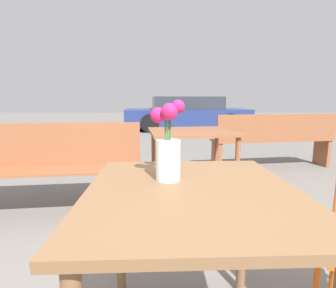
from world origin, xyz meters
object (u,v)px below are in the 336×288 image
Objects in this scene: bench_middle at (275,138)px; table_back at (192,141)px; table_front at (192,216)px; parked_car at (186,113)px; bench_near at (50,166)px; flower_vase at (168,150)px.

table_back is at bearing -138.60° from bench_middle.
bench_middle is 1.95× the size of table_back.
table_front is 0.91× the size of table_back.
table_front is 0.20× the size of parked_car.
table_back is at bearing 18.32° from bench_near.
parked_car is (0.33, 6.68, -0.07)m from table_back.
table_front is at bearing -93.22° from parked_car.
flower_vase is 1.75m from bench_near.
bench_middle is (1.52, 3.06, -0.16)m from table_front.
table_back is (0.15, 1.85, -0.00)m from table_front.
bench_near reaches higher than table_front.
flower_vase reaches higher than table_back.
table_back is (0.24, 1.74, -0.24)m from flower_vase.
table_front is at bearing -48.93° from flower_vase.
parked_car is (-1.04, 5.47, 0.08)m from bench_middle.
parked_car is at bearing 86.12° from flower_vase.
bench_near is 7.32m from parked_car.
bench_near is 0.38× the size of parked_car.
bench_near is at bearing -161.68° from table_back.
table_front is 0.47× the size of bench_middle.
table_front is 2.77× the size of flower_vase.
table_front and table_back have the same top height.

